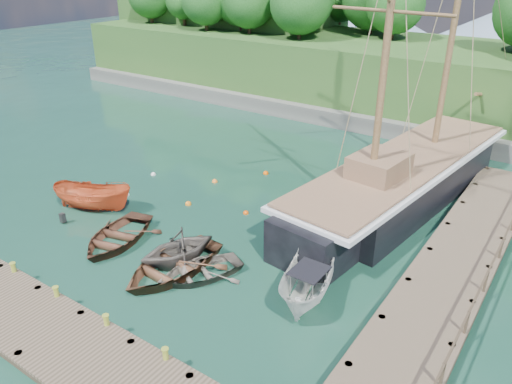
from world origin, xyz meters
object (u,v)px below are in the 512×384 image
rowboat_2 (172,273)px  schooner (402,183)px  rowboat_1 (179,263)px  rowboat_3 (200,276)px  rowboat_0 (117,242)px  motorboat_orange (95,210)px  cabin_boat_white (308,299)px

rowboat_2 → schooner: (5.82, 13.07, 1.08)m
rowboat_1 → schooner: bearing=83.6°
rowboat_3 → rowboat_0: bearing=-152.2°
rowboat_1 → rowboat_2: size_ratio=0.70×
rowboat_1 → motorboat_orange: bearing=-169.6°
rowboat_0 → cabin_boat_white: cabin_boat_white is taller
rowboat_3 → motorboat_orange: (-9.02, 1.55, 0.00)m
rowboat_3 → schooner: schooner is taller
rowboat_3 → cabin_boat_white: 4.94m
rowboat_2 → cabin_boat_white: (5.95, 1.83, 0.00)m
rowboat_0 → rowboat_1: 3.79m
rowboat_1 → schooner: (6.11, 12.31, 1.08)m
cabin_boat_white → rowboat_2: bearing=-178.5°
rowboat_0 → schooner: schooner is taller
motorboat_orange → cabin_boat_white: bearing=-113.1°
cabin_boat_white → rowboat_1: bearing=174.2°
rowboat_1 → rowboat_2: (0.30, -0.75, 0.00)m
motorboat_orange → schooner: size_ratio=0.17×
rowboat_2 → schooner: bearing=70.0°
rowboat_2 → rowboat_3: rowboat_2 is taller
rowboat_2 → rowboat_3: 1.29m
rowboat_0 → rowboat_1: size_ratio=1.29×
rowboat_0 → rowboat_3: 5.26m
motorboat_orange → rowboat_2: bearing=-126.8°
motorboat_orange → schooner: bearing=-73.3°
motorboat_orange → schooner: 17.58m
rowboat_0 → schooner: (9.88, 12.71, 1.08)m
rowboat_0 → schooner: bearing=37.9°
motorboat_orange → rowboat_1: bearing=-121.9°
rowboat_3 → rowboat_1: bearing=-163.8°
rowboat_2 → motorboat_orange: 8.09m
rowboat_3 → rowboat_2: bearing=-131.5°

